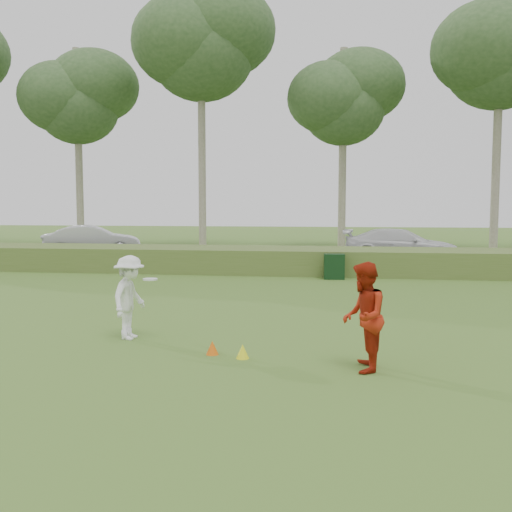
% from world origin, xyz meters
% --- Properties ---
extents(ground, '(120.00, 120.00, 0.00)m').
position_xyz_m(ground, '(0.00, 0.00, 0.00)').
color(ground, '#3D6521').
rests_on(ground, ground).
extents(reed_strip, '(80.00, 3.00, 0.90)m').
position_xyz_m(reed_strip, '(0.00, 12.00, 0.45)').
color(reed_strip, '#496428').
rests_on(reed_strip, ground).
extents(park_road, '(80.00, 6.00, 0.06)m').
position_xyz_m(park_road, '(0.00, 17.00, 0.03)').
color(park_road, '#2D2D2D').
rests_on(park_road, ground).
extents(tree_2, '(6.50, 6.50, 12.00)m').
position_xyz_m(tree_2, '(-14.00, 24.00, 8.97)').
color(tree_2, gray).
rests_on(tree_2, ground).
extents(tree_3, '(7.80, 7.80, 15.50)m').
position_xyz_m(tree_3, '(-6.00, 23.00, 11.60)').
color(tree_3, gray).
rests_on(tree_3, ground).
extents(tree_4, '(6.24, 6.24, 11.50)m').
position_xyz_m(tree_4, '(2.00, 24.50, 8.59)').
color(tree_4, gray).
rests_on(tree_4, ground).
extents(tree_5, '(7.28, 7.28, 14.00)m').
position_xyz_m(tree_5, '(10.00, 22.50, 10.47)').
color(tree_5, gray).
rests_on(tree_5, ground).
extents(player_white, '(0.87, 1.06, 1.56)m').
position_xyz_m(player_white, '(-1.89, 0.74, 0.78)').
color(player_white, white).
rests_on(player_white, ground).
extents(player_red, '(0.66, 0.83, 1.65)m').
position_xyz_m(player_red, '(2.34, -0.74, 0.83)').
color(player_red, '#A8220E').
rests_on(player_red, ground).
extents(cone_orange, '(0.21, 0.21, 0.23)m').
position_xyz_m(cone_orange, '(-0.12, -0.15, 0.12)').
color(cone_orange, '#ED5F0C').
rests_on(cone_orange, ground).
extents(cone_yellow, '(0.21, 0.21, 0.23)m').
position_xyz_m(cone_yellow, '(0.43, -0.32, 0.12)').
color(cone_yellow, yellow).
rests_on(cone_yellow, ground).
extents(utility_cabinet, '(0.72, 0.48, 0.86)m').
position_xyz_m(utility_cabinet, '(1.76, 10.15, 0.43)').
color(utility_cabinet, black).
rests_on(utility_cabinet, ground).
extents(car_mid, '(4.84, 3.12, 1.51)m').
position_xyz_m(car_mid, '(-9.94, 16.76, 0.81)').
color(car_mid, silver).
rests_on(car_mid, park_road).
extents(car_right, '(5.12, 2.45, 1.44)m').
position_xyz_m(car_right, '(4.57, 16.11, 0.78)').
color(car_right, silver).
rests_on(car_right, park_road).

